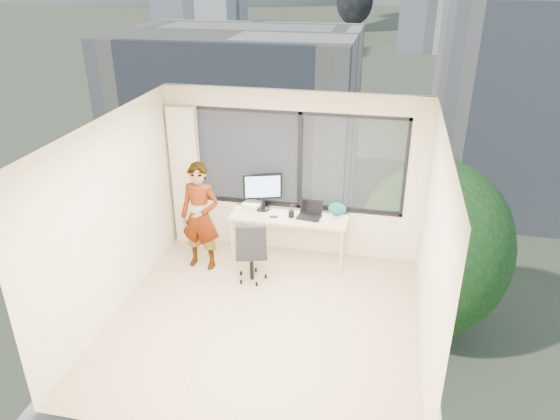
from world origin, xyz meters
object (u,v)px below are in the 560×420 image
(monitor, at_px, (263,191))
(laptop, at_px, (309,211))
(handbag, at_px, (337,209))
(person, at_px, (200,217))
(chair, at_px, (251,250))
(game_console, at_px, (253,204))
(desk, at_px, (289,237))

(monitor, height_order, laptop, monitor)
(laptop, distance_m, handbag, 0.44)
(person, xyz_separation_m, monitor, (0.81, 0.63, 0.21))
(laptop, bearing_deg, monitor, 176.52)
(chair, distance_m, monitor, 1.02)
(chair, distance_m, game_console, 0.99)
(person, bearing_deg, chair, -10.68)
(chair, bearing_deg, laptop, 28.22)
(chair, bearing_deg, game_console, 86.89)
(laptop, bearing_deg, game_console, 174.79)
(desk, xyz_separation_m, chair, (-0.41, -0.72, 0.12))
(monitor, relative_size, handbag, 2.19)
(game_console, relative_size, laptop, 0.75)
(chair, xyz_separation_m, monitor, (-0.03, 0.86, 0.55))
(person, distance_m, laptop, 1.63)
(desk, distance_m, monitor, 0.82)
(monitor, bearing_deg, person, -159.93)
(desk, height_order, monitor, monitor)
(chair, xyz_separation_m, person, (-0.84, 0.23, 0.34))
(monitor, distance_m, game_console, 0.33)
(desk, height_order, handbag, handbag)
(game_console, xyz_separation_m, handbag, (1.35, -0.04, 0.07))
(person, bearing_deg, handbag, 22.76)
(monitor, relative_size, laptop, 1.62)
(monitor, distance_m, laptop, 0.79)
(person, xyz_separation_m, game_console, (0.62, 0.70, -0.05))
(desk, xyz_separation_m, laptop, (0.31, -0.01, 0.49))
(laptop, relative_size, handbag, 1.35)
(person, relative_size, game_console, 6.01)
(laptop, bearing_deg, desk, -173.90)
(desk, bearing_deg, monitor, 162.43)
(desk, relative_size, chair, 1.81)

